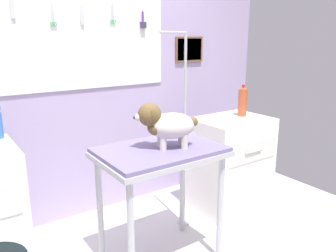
{
  "coord_description": "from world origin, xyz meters",
  "views": [
    {
      "loc": [
        -1.13,
        -1.6,
        1.61
      ],
      "look_at": [
        0.16,
        0.24,
        1.03
      ],
      "focal_mm": 36.54,
      "sensor_mm": 36.0,
      "label": 1
    }
  ],
  "objects_px": {
    "cabinet_right": "(230,164)",
    "soda_bottle": "(243,101)",
    "grooming_arm": "(184,141)",
    "dog": "(165,124)",
    "grooming_table": "(160,162)"
  },
  "relations": [
    {
      "from": "cabinet_right",
      "to": "soda_bottle",
      "type": "bearing_deg",
      "value": 10.44
    },
    {
      "from": "grooming_arm",
      "to": "cabinet_right",
      "type": "distance_m",
      "value": 0.65
    },
    {
      "from": "dog",
      "to": "soda_bottle",
      "type": "bearing_deg",
      "value": 17.54
    },
    {
      "from": "cabinet_right",
      "to": "soda_bottle",
      "type": "xyz_separation_m",
      "value": [
        0.15,
        0.03,
        0.58
      ]
    },
    {
      "from": "grooming_table",
      "to": "soda_bottle",
      "type": "xyz_separation_m",
      "value": [
        1.15,
        0.33,
        0.26
      ]
    },
    {
      "from": "grooming_table",
      "to": "cabinet_right",
      "type": "distance_m",
      "value": 1.1
    },
    {
      "from": "dog",
      "to": "cabinet_right",
      "type": "relative_size",
      "value": 0.48
    },
    {
      "from": "cabinet_right",
      "to": "soda_bottle",
      "type": "distance_m",
      "value": 0.6
    },
    {
      "from": "dog",
      "to": "soda_bottle",
      "type": "xyz_separation_m",
      "value": [
        1.12,
        0.35,
        -0.02
      ]
    },
    {
      "from": "grooming_table",
      "to": "dog",
      "type": "xyz_separation_m",
      "value": [
        0.03,
        -0.02,
        0.28
      ]
    },
    {
      "from": "cabinet_right",
      "to": "soda_bottle",
      "type": "relative_size",
      "value": 3.0
    },
    {
      "from": "grooming_table",
      "to": "dog",
      "type": "relative_size",
      "value": 2.05
    },
    {
      "from": "cabinet_right",
      "to": "grooming_table",
      "type": "bearing_deg",
      "value": -163.01
    },
    {
      "from": "grooming_table",
      "to": "grooming_arm",
      "type": "xyz_separation_m",
      "value": [
        0.44,
        0.31,
        0.0
      ]
    },
    {
      "from": "grooming_arm",
      "to": "dog",
      "type": "distance_m",
      "value": 0.59
    }
  ]
}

